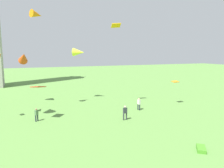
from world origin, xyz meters
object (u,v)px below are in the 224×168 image
(kite_flying_8, at_px, (116,25))
(kite_bundle_1, at_px, (201,149))
(kite_flying_1, at_px, (38,87))
(person_3, at_px, (139,103))
(person_0, at_px, (37,114))
(kite_flying_7, at_px, (175,82))
(kite_flying_0, at_px, (79,52))
(kite_flying_5, at_px, (36,15))
(kite_flying_2, at_px, (23,57))
(person_2, at_px, (125,112))

(kite_flying_8, relative_size, kite_bundle_1, 1.04)
(kite_flying_1, distance_m, kite_bundle_1, 18.94)
(kite_bundle_1, bearing_deg, person_3, 83.27)
(person_0, height_order, kite_flying_7, kite_flying_7)
(person_3, distance_m, kite_flying_1, 14.08)
(kite_flying_8, bearing_deg, kite_flying_0, 131.64)
(person_0, xyz_separation_m, kite_flying_7, (21.14, 0.62, 2.79))
(kite_bundle_1, bearing_deg, kite_flying_1, 130.86)
(kite_flying_1, bearing_deg, kite_flying_7, 130.33)
(kite_flying_0, bearing_deg, kite_flying_8, -110.97)
(kite_flying_5, relative_size, kite_flying_7, 1.62)
(kite_flying_0, distance_m, kite_bundle_1, 24.87)
(person_3, bearing_deg, kite_flying_2, 48.61)
(person_3, xyz_separation_m, kite_flying_0, (-6.39, 9.41, 7.34))
(kite_flying_7, distance_m, kite_bundle_1, 17.23)
(person_2, distance_m, kite_flying_8, 13.22)
(kite_flying_0, xyz_separation_m, kite_flying_7, (13.46, -8.54, -4.63))
(kite_flying_0, distance_m, kite_flying_8, 8.37)
(person_2, relative_size, kite_flying_8, 1.21)
(kite_flying_2, bearing_deg, kite_flying_0, -9.03)
(kite_flying_0, height_order, kite_flying_1, kite_flying_0)
(kite_flying_1, height_order, kite_flying_7, kite_flying_1)
(person_0, distance_m, kite_flying_0, 14.07)
(person_3, height_order, kite_flying_8, kite_flying_8)
(person_2, height_order, kite_flying_5, kite_flying_5)
(kite_flying_0, bearing_deg, kite_flying_1, 175.63)
(kite_flying_2, xyz_separation_m, kite_flying_7, (22.15, -8.93, -3.84))
(kite_flying_1, height_order, kite_flying_8, kite_flying_8)
(kite_flying_2, bearing_deg, kite_flying_1, -88.14)
(kite_flying_0, xyz_separation_m, kite_flying_5, (-6.78, -4.16, 5.06))
(person_0, bearing_deg, kite_flying_7, 133.75)
(kite_flying_2, xyz_separation_m, kite_flying_8, (12.86, -6.50, 4.71))
(person_2, bearing_deg, kite_flying_7, -160.17)
(kite_flying_2, height_order, kite_flying_8, kite_flying_8)
(person_0, height_order, person_3, person_3)
(person_0, bearing_deg, kite_bundle_1, 84.08)
(kite_flying_7, relative_size, kite_flying_8, 0.81)
(kite_flying_2, distance_m, kite_bundle_1, 27.98)
(kite_flying_7, bearing_deg, person_3, -178.55)
(person_0, bearing_deg, kite_flying_2, -131.91)
(kite_flying_5, distance_m, kite_flying_7, 22.86)
(kite_flying_8, bearing_deg, person_3, -48.79)
(kite_flying_0, bearing_deg, kite_flying_2, 122.16)
(kite_flying_7, xyz_separation_m, kite_flying_8, (-9.29, 2.42, 8.55))
(person_2, relative_size, kite_flying_2, 0.71)
(person_2, distance_m, kite_flying_5, 17.74)
(person_2, distance_m, person_3, 5.23)
(person_2, bearing_deg, kite_bundle_1, 101.16)
(person_2, relative_size, kite_flying_5, 0.92)
(kite_flying_1, bearing_deg, person_0, -27.80)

